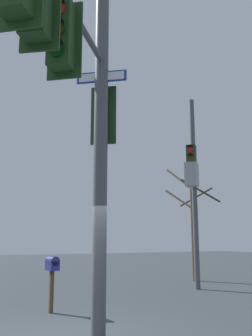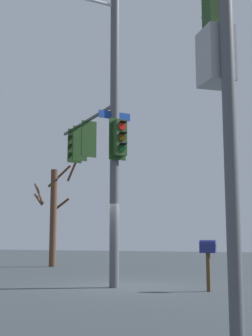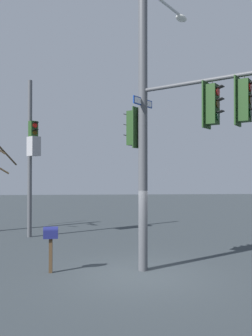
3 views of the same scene
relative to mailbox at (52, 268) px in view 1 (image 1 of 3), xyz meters
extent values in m
cylinder|color=#4C4F54|center=(2.85, 0.07, 3.59)|extent=(0.29, 0.29, 9.40)
cube|color=#1E3D19|center=(4.61, -1.40, 3.84)|extent=(0.46, 0.47, 1.10)
cube|color=#1E3D19|center=(4.48, -1.30, 3.84)|extent=(0.39, 0.46, 1.30)
cylinder|color=red|center=(4.74, -1.51, 4.18)|extent=(0.16, 0.19, 0.22)
cylinder|color=#352504|center=(4.74, -1.51, 3.84)|extent=(0.16, 0.19, 0.22)
cube|color=black|center=(4.80, -1.56, 3.96)|extent=(0.26, 0.26, 0.06)
cylinder|color=black|center=(4.74, -1.51, 3.50)|extent=(0.16, 0.19, 0.22)
cube|color=black|center=(4.80, -1.56, 3.62)|extent=(0.26, 0.26, 0.06)
cube|color=#1E3D19|center=(5.29, -1.97, 3.84)|extent=(0.46, 0.47, 1.10)
cube|color=#1E3D19|center=(5.15, -1.87, 3.84)|extent=(0.37, 0.47, 1.30)
cylinder|color=black|center=(5.42, -2.07, 3.50)|extent=(0.16, 0.19, 0.22)
cube|color=black|center=(5.48, -2.11, 3.62)|extent=(0.25, 0.26, 0.06)
cube|color=#1E3D19|center=(2.57, 0.30, 3.38)|extent=(0.46, 0.47, 1.10)
cube|color=#1E3D19|center=(2.70, 0.19, 3.38)|extent=(0.39, 0.46, 1.30)
cylinder|color=red|center=(2.44, 0.41, 3.72)|extent=(0.16, 0.19, 0.22)
cube|color=black|center=(2.39, 0.45, 3.84)|extent=(0.26, 0.26, 0.06)
cylinder|color=#352504|center=(2.44, 0.41, 3.38)|extent=(0.16, 0.19, 0.22)
cube|color=black|center=(2.39, 0.45, 3.50)|extent=(0.26, 0.26, 0.06)
cylinder|color=black|center=(2.44, 0.41, 3.04)|extent=(0.16, 0.19, 0.22)
cube|color=black|center=(2.39, 0.45, 3.16)|extent=(0.26, 0.26, 0.06)
cube|color=navy|center=(2.85, 0.07, 4.18)|extent=(0.71, 0.88, 0.24)
cube|color=white|center=(2.87, 0.06, 4.18)|extent=(0.63, 0.79, 0.18)
cylinder|color=#4C4F54|center=(-1.87, 6.23, 2.65)|extent=(0.21, 0.21, 7.51)
cube|color=#99999E|center=(-1.63, 5.93, 3.20)|extent=(0.70, 0.72, 0.91)
cube|color=#1E3D19|center=(-1.66, 5.98, 3.85)|extent=(0.47, 0.46, 1.10)
cylinder|color=red|center=(-1.56, 5.85, 4.19)|extent=(0.19, 0.17, 0.22)
cube|color=black|center=(-1.51, 5.80, 4.31)|extent=(0.26, 0.26, 0.06)
cylinder|color=#352504|center=(-1.56, 5.85, 3.85)|extent=(0.19, 0.17, 0.22)
cube|color=black|center=(-1.51, 5.80, 3.97)|extent=(0.26, 0.26, 0.06)
cylinder|color=black|center=(-1.56, 5.85, 3.51)|extent=(0.19, 0.17, 0.22)
cube|color=black|center=(-1.51, 5.80, 3.63)|extent=(0.26, 0.26, 0.06)
cube|color=#4C3823|center=(0.00, 0.00, -0.58)|extent=(0.10, 0.10, 1.05)
cube|color=navy|center=(0.00, 0.00, 0.06)|extent=(0.46, 0.28, 0.24)
cylinder|color=navy|center=(0.00, 0.00, 0.18)|extent=(0.46, 0.28, 0.24)
cylinder|color=#4A3B28|center=(-4.21, 7.97, 1.47)|extent=(0.25, 0.25, 5.15)
cylinder|color=#4A3B28|center=(-3.32, 7.72, 2.89)|extent=(0.59, 1.84, 1.04)
cylinder|color=#4A3B28|center=(-3.98, 7.12, 2.46)|extent=(1.76, 0.55, 1.17)
cylinder|color=#4A3B28|center=(-4.10, 7.16, 3.47)|extent=(1.68, 0.30, 1.18)
cylinder|color=#4A3B28|center=(-4.72, 8.59, 2.78)|extent=(1.32, 1.12, 0.91)
camera|label=1|loc=(9.71, -2.98, 0.73)|focal=39.68mm
camera|label=2|loc=(-3.11, 13.01, 0.32)|focal=49.76mm
camera|label=3|loc=(1.53, -11.00, 1.93)|focal=37.88mm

